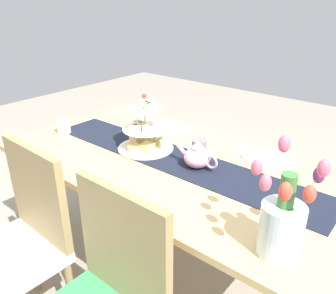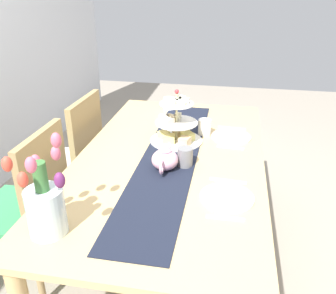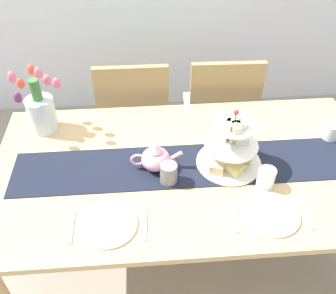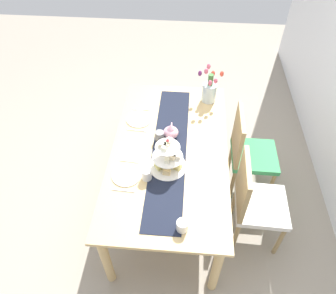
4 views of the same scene
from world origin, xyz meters
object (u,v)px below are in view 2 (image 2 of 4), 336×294
object	(u,v)px
dinner_plate_right	(231,137)
tulip_vase	(45,204)
knife_right	(232,128)
dining_table	(170,171)
tiered_cake_stand	(176,127)
dinner_plate_left	(227,197)
knife_left	(228,181)
fork_right	(230,147)
mug_grey	(185,157)
cream_jug	(169,104)
chair_right	(73,157)
chair_left	(29,203)
fork_left	(225,218)
teapot	(165,159)
mug_white_text	(205,127)

from	to	relation	value
dinner_plate_right	tulip_vase	bearing A→B (deg)	147.54
knife_right	dining_table	bearing A→B (deg)	145.74
tiered_cake_stand	dinner_plate_right	world-z (taller)	tiered_cake_stand
dinner_plate_left	tiered_cake_stand	bearing A→B (deg)	29.70
knife_left	fork_right	distance (m)	0.37
mug_grey	cream_jug	bearing A→B (deg)	15.84
chair_right	dinner_plate_right	distance (m)	1.04
chair_right	chair_left	bearing A→B (deg)	-180.00
dinner_plate_left	chair_left	bearing A→B (deg)	84.44
dining_table	fork_left	xyz separation A→B (m)	(-0.49, -0.31, 0.09)
chair_left	fork_right	size ratio (longest dim) A/B	6.07
teapot	cream_jug	xyz separation A→B (m)	(0.88, 0.14, -0.02)
chair_left	tiered_cake_stand	bearing A→B (deg)	-58.19
chair_left	fork_right	world-z (taller)	chair_left
chair_right	fork_left	size ratio (longest dim) A/B	6.07
dinner_plate_right	teapot	bearing A→B (deg)	145.74
fork_left	chair_left	bearing A→B (deg)	76.52
dinner_plate_left	mug_white_text	xyz separation A→B (m)	(0.67, 0.16, 0.04)
teapot	mug_white_text	bearing A→B (deg)	-17.62
knife_left	knife_right	distance (m)	0.66
cream_jug	mug_grey	distance (m)	0.86
dining_table	mug_grey	distance (m)	0.19
chair_left	chair_right	size ratio (longest dim) A/B	1.00
knife_left	knife_right	xyz separation A→B (m)	(0.66, 0.00, 0.00)
fork_right	mug_grey	world-z (taller)	mug_grey
dinner_plate_right	mug_grey	distance (m)	0.46
chair_left	mug_grey	distance (m)	0.86
cream_jug	mug_grey	bearing A→B (deg)	-164.16
dinner_plate_left	dinner_plate_right	world-z (taller)	same
tiered_cake_stand	dinner_plate_left	xyz separation A→B (m)	(-0.54, -0.31, -0.09)
knife_right	chair_right	bearing A→B (deg)	98.44
chair_left	tiered_cake_stand	distance (m)	0.89
chair_left	cream_jug	world-z (taller)	chair_left
teapot	tulip_vase	xyz separation A→B (m)	(-0.55, 0.33, 0.06)
tiered_cake_stand	mug_grey	size ratio (longest dim) A/B	3.20
dinner_plate_left	fork_right	bearing A→B (deg)	0.00
dinner_plate_right	knife_right	size ratio (longest dim) A/B	1.35
tiered_cake_stand	cream_jug	xyz separation A→B (m)	(0.54, 0.14, -0.05)
tulip_vase	mug_grey	bearing A→B (deg)	-34.87
tulip_vase	cream_jug	size ratio (longest dim) A/B	4.51
cream_jug	mug_white_text	distance (m)	0.50
teapot	tulip_vase	size ratio (longest dim) A/B	0.62
mug_grey	chair_left	bearing A→B (deg)	101.07
dining_table	fork_right	xyz separation A→B (m)	(0.16, -0.31, 0.09)
tulip_vase	dining_table	bearing A→B (deg)	-25.33
chair_left	chair_right	bearing A→B (deg)	0.00
mug_grey	knife_left	bearing A→B (deg)	-117.00
chair_left	mug_grey	world-z (taller)	chair_left
chair_right	knife_left	size ratio (longest dim) A/B	5.35
knife_right	dinner_plate_right	bearing A→B (deg)	180.00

